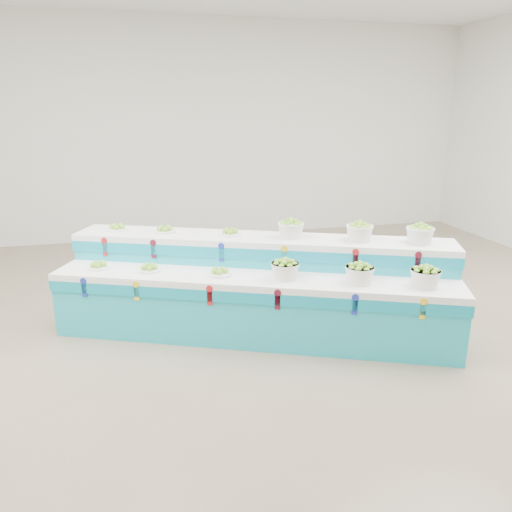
# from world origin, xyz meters

# --- Properties ---
(ground) EXTENTS (10.00, 10.00, 0.00)m
(ground) POSITION_xyz_m (0.00, 0.00, 0.00)
(ground) COLOR #77664E
(ground) RESTS_ON ground
(back_wall) EXTENTS (10.00, 0.00, 10.00)m
(back_wall) POSITION_xyz_m (0.00, 5.00, 2.00)
(back_wall) COLOR silver
(back_wall) RESTS_ON ground
(display_stand) EXTENTS (4.40, 2.72, 1.02)m
(display_stand) POSITION_xyz_m (-0.29, 0.54, 0.51)
(display_stand) COLOR #20AFC4
(display_stand) RESTS_ON ground
(plate_lower_left) EXTENTS (0.33, 0.33, 0.09)m
(plate_lower_left) POSITION_xyz_m (-1.96, 0.96, 0.77)
(plate_lower_left) COLOR white
(plate_lower_left) RESTS_ON display_stand
(plate_lower_mid) EXTENTS (0.33, 0.33, 0.09)m
(plate_lower_mid) POSITION_xyz_m (-1.43, 0.73, 0.77)
(plate_lower_mid) COLOR white
(plate_lower_mid) RESTS_ON display_stand
(plate_lower_right) EXTENTS (0.33, 0.33, 0.09)m
(plate_lower_right) POSITION_xyz_m (-0.71, 0.42, 0.77)
(plate_lower_right) COLOR white
(plate_lower_right) RESTS_ON display_stand
(basket_lower_left) EXTENTS (0.38, 0.38, 0.21)m
(basket_lower_left) POSITION_xyz_m (-0.08, 0.15, 0.83)
(basket_lower_left) COLOR silver
(basket_lower_left) RESTS_ON display_stand
(basket_lower_mid) EXTENTS (0.38, 0.38, 0.21)m
(basket_lower_mid) POSITION_xyz_m (0.61, -0.14, 0.83)
(basket_lower_mid) COLOR silver
(basket_lower_mid) RESTS_ON display_stand
(basket_lower_right) EXTENTS (0.38, 0.38, 0.21)m
(basket_lower_right) POSITION_xyz_m (1.19, -0.39, 0.83)
(basket_lower_right) COLOR silver
(basket_lower_right) RESTS_ON display_stand
(plate_upper_left) EXTENTS (0.33, 0.33, 0.09)m
(plate_upper_left) POSITION_xyz_m (-1.75, 1.45, 1.07)
(plate_upper_left) COLOR white
(plate_upper_left) RESTS_ON display_stand
(plate_upper_mid) EXTENTS (0.33, 0.33, 0.09)m
(plate_upper_mid) POSITION_xyz_m (-1.22, 1.22, 1.07)
(plate_upper_mid) COLOR white
(plate_upper_mid) RESTS_ON display_stand
(plate_upper_right) EXTENTS (0.33, 0.33, 0.09)m
(plate_upper_right) POSITION_xyz_m (-0.50, 0.92, 1.07)
(plate_upper_right) COLOR white
(plate_upper_right) RESTS_ON display_stand
(basket_upper_left) EXTENTS (0.38, 0.38, 0.21)m
(basket_upper_left) POSITION_xyz_m (0.13, 0.64, 1.13)
(basket_upper_left) COLOR silver
(basket_upper_left) RESTS_ON display_stand
(basket_upper_mid) EXTENTS (0.38, 0.38, 0.21)m
(basket_upper_mid) POSITION_xyz_m (0.82, 0.35, 1.13)
(basket_upper_mid) COLOR silver
(basket_upper_mid) RESTS_ON display_stand
(basket_upper_right) EXTENTS (0.38, 0.38, 0.21)m
(basket_upper_right) POSITION_xyz_m (1.40, 0.10, 1.13)
(basket_upper_right) COLOR silver
(basket_upper_right) RESTS_ON display_stand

